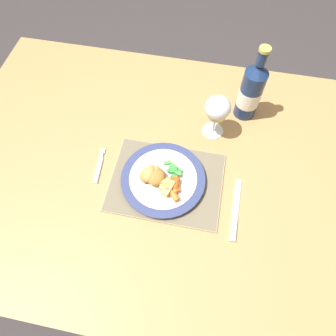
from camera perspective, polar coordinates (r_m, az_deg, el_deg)
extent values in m
plane|color=#383333|center=(1.66, 0.44, -12.51)|extent=(6.00, 6.00, 0.00)
cube|color=#AD7F4C|center=(0.99, 0.72, -0.57)|extent=(1.51, 1.01, 0.04)
cube|color=#AD7F4C|center=(1.72, -20.27, 10.62)|extent=(0.06, 0.06, 0.70)
cube|color=#AD7F4C|center=(1.66, 28.31, 2.82)|extent=(0.06, 0.06, 0.70)
cube|color=gray|center=(0.94, -0.35, -2.65)|extent=(0.35, 0.27, 0.01)
cube|color=#6B604A|center=(0.94, -0.35, -2.56)|extent=(0.34, 0.26, 0.00)
cylinder|color=white|center=(0.94, -0.94, -2.24)|extent=(0.22, 0.22, 0.01)
cylinder|color=navy|center=(0.93, -0.95, -1.99)|extent=(0.26, 0.26, 0.01)
cylinder|color=white|center=(0.93, -0.95, -1.89)|extent=(0.21, 0.21, 0.00)
ellipsoid|color=#B77F3D|center=(0.91, -4.04, -1.30)|extent=(0.06, 0.06, 0.03)
ellipsoid|color=#A87033|center=(0.91, -2.24, -1.73)|extent=(0.07, 0.07, 0.04)
ellipsoid|color=tan|center=(0.91, -2.48, -0.98)|extent=(0.07, 0.07, 0.03)
ellipsoid|color=tan|center=(0.91, -3.54, -1.12)|extent=(0.05, 0.06, 0.04)
cube|color=#338438|center=(0.92, 1.43, -1.41)|extent=(0.03, 0.03, 0.01)
cube|color=#338438|center=(0.93, 0.33, -0.33)|extent=(0.02, 0.02, 0.01)
cube|color=#4CA84C|center=(0.94, -0.11, 1.05)|extent=(0.02, 0.02, 0.01)
cube|color=#4CA84C|center=(0.92, 1.96, -1.07)|extent=(0.02, 0.02, 0.01)
cube|color=#338438|center=(0.93, 1.61, -0.63)|extent=(0.02, 0.02, 0.01)
cube|color=#338438|center=(0.93, 2.18, -0.83)|extent=(0.02, 0.02, 0.01)
cube|color=#338438|center=(0.93, 0.95, -0.20)|extent=(0.03, 0.02, 0.01)
cube|color=green|center=(0.93, 0.94, -0.49)|extent=(0.03, 0.02, 0.01)
cube|color=#4CA84C|center=(0.94, 1.11, 0.21)|extent=(0.03, 0.03, 0.01)
cube|color=green|center=(0.93, 0.93, -0.25)|extent=(0.02, 0.03, 0.01)
cube|color=green|center=(0.91, 0.59, -2.54)|extent=(0.01, 0.02, 0.01)
cylinder|color=orange|center=(0.89, 1.09, -5.08)|extent=(0.04, 0.05, 0.02)
cylinder|color=orange|center=(0.90, 1.06, -3.37)|extent=(0.05, 0.05, 0.02)
cylinder|color=orange|center=(0.90, 0.92, -3.45)|extent=(0.05, 0.05, 0.02)
cylinder|color=#CC5119|center=(0.90, 1.43, -3.03)|extent=(0.02, 0.04, 0.02)
cube|color=silver|center=(0.99, -13.16, -0.48)|extent=(0.02, 0.09, 0.01)
cube|color=silver|center=(1.01, -12.51, 2.22)|extent=(0.01, 0.02, 0.01)
cube|color=silver|center=(1.02, -11.95, 3.15)|extent=(0.00, 0.02, 0.00)
cube|color=silver|center=(1.02, -12.17, 3.17)|extent=(0.00, 0.02, 0.00)
cube|color=silver|center=(1.02, -12.39, 3.19)|extent=(0.00, 0.02, 0.00)
cube|color=silver|center=(1.02, -12.60, 3.21)|extent=(0.00, 0.02, 0.00)
cube|color=silver|center=(0.94, 12.93, -5.68)|extent=(0.02, 0.13, 0.00)
cube|color=#B2B2B7|center=(0.90, 12.35, -11.41)|extent=(0.02, 0.07, 0.01)
cylinder|color=silver|center=(1.06, 8.50, 7.02)|extent=(0.07, 0.07, 0.00)
cylinder|color=silver|center=(1.02, 8.82, 8.48)|extent=(0.01, 0.01, 0.09)
ellipsoid|color=silver|center=(0.96, 9.47, 11.33)|extent=(0.08, 0.08, 0.07)
cylinder|color=#E0D684|center=(0.98, 9.28, 10.53)|extent=(0.07, 0.07, 0.03)
cylinder|color=navy|center=(1.06, 15.30, 13.37)|extent=(0.08, 0.08, 0.19)
cone|color=navy|center=(0.99, 16.85, 17.64)|extent=(0.08, 0.08, 0.03)
cylinder|color=navy|center=(0.96, 17.51, 19.40)|extent=(0.03, 0.03, 0.05)
cylinder|color=#BFB74C|center=(0.94, 18.02, 20.70)|extent=(0.03, 0.03, 0.01)
cylinder|color=white|center=(1.07, 15.18, 13.03)|extent=(0.08, 0.08, 0.07)
cube|color=gold|center=(0.90, -0.01, -3.31)|extent=(0.04, 0.04, 0.03)
cube|color=#E5BC66|center=(0.89, -0.37, -4.69)|extent=(0.03, 0.03, 0.02)
cube|color=#E5BC66|center=(0.90, -0.83, -3.73)|extent=(0.03, 0.02, 0.02)
cube|color=gold|center=(0.91, -2.31, -2.68)|extent=(0.02, 0.02, 0.02)
cube|color=#DBB256|center=(0.90, -0.98, -3.90)|extent=(0.02, 0.02, 0.02)
cube|color=#E5BC66|center=(0.90, 0.28, -3.42)|extent=(0.03, 0.03, 0.03)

